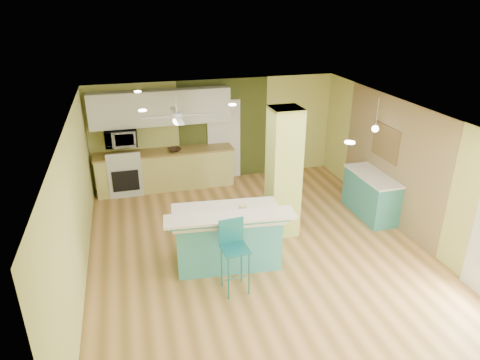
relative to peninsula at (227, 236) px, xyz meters
name	(u,v)px	position (x,y,z in m)	size (l,w,h in m)	color
floor	(257,249)	(0.62, 0.25, -0.52)	(6.00, 7.00, 0.01)	olive
ceiling	(260,117)	(0.62, 0.25, 1.99)	(6.00, 7.00, 0.01)	white
wall_back	(216,130)	(0.62, 3.75, 0.73)	(6.00, 0.01, 2.50)	#CFD170
wall_front	(363,327)	(0.62, -3.26, 0.73)	(6.00, 0.01, 2.50)	#CFD170
wall_left	(75,208)	(-2.38, 0.25, 0.73)	(0.01, 7.00, 2.50)	#CFD170
wall_right	(409,170)	(3.63, 0.25, 0.73)	(0.01, 7.00, 2.50)	#CFD170
wood_panel	(390,160)	(3.61, 0.85, 0.73)	(0.02, 3.40, 2.50)	#886F4D
olive_accent	(224,130)	(0.82, 3.74, 0.73)	(2.20, 0.02, 2.50)	#41491D
interior_door	(224,140)	(0.82, 3.71, 0.48)	(0.82, 0.05, 2.00)	white
column	(283,173)	(1.27, 0.75, 0.73)	(0.55, 0.55, 2.50)	#B7C45A
kitchen_run	(166,169)	(-0.68, 3.45, -0.04)	(3.25, 0.63, 0.94)	#CCC56B
stove	(125,174)	(-1.63, 3.44, -0.06)	(0.76, 0.66, 1.08)	silver
upper_cabinets	(161,108)	(-0.68, 3.57, 1.43)	(3.20, 0.34, 0.80)	white
microwave	(121,138)	(-1.63, 3.45, 0.83)	(0.70, 0.48, 0.39)	silver
ceiling_fan	(177,116)	(-0.48, 2.25, 1.56)	(1.41, 1.41, 0.61)	silver
pendant_lamp	(375,129)	(3.27, 1.00, 1.37)	(0.14, 0.14, 0.69)	white
wall_decor	(386,143)	(3.59, 1.05, 1.03)	(0.03, 0.90, 0.70)	brown
peninsula	(227,236)	(0.00, 0.00, 0.00)	(2.12, 1.29, 1.12)	teal
bar_stool	(233,245)	(-0.08, -0.73, 0.29)	(0.43, 0.43, 1.20)	#1D7683
side_counter	(371,195)	(3.32, 0.92, -0.06)	(0.60, 1.42, 0.91)	teal
fruit_bowl	(174,150)	(-0.45, 3.37, 0.46)	(0.31, 0.31, 0.08)	#331F14
canister	(243,210)	(0.24, -0.11, 0.53)	(0.13, 0.13, 0.16)	gold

